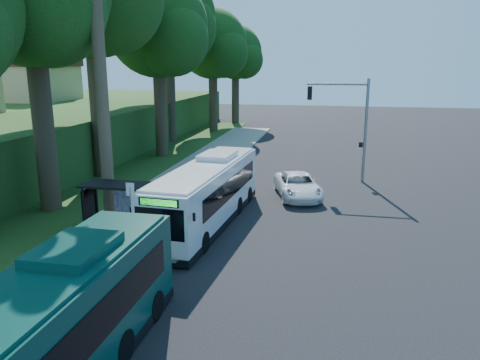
% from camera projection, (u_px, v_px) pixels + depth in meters
% --- Properties ---
extents(ground, '(140.00, 140.00, 0.00)m').
position_uv_depth(ground, '(275.00, 225.00, 23.66)').
color(ground, black).
rests_on(ground, ground).
extents(sidewalk, '(4.50, 70.00, 0.12)m').
position_uv_depth(sidewalk, '(139.00, 215.00, 25.05)').
color(sidewalk, gray).
rests_on(sidewalk, ground).
extents(red_curb, '(0.25, 30.00, 0.13)m').
position_uv_depth(red_curb, '(152.00, 245.00, 20.81)').
color(red_curb, maroon).
rests_on(red_curb, ground).
extents(grass_verge, '(8.00, 70.00, 0.06)m').
position_uv_depth(grass_verge, '(89.00, 186.00, 30.91)').
color(grass_verge, '#234719').
rests_on(grass_verge, ground).
extents(bus_shelter, '(3.20, 1.51, 2.55)m').
position_uv_depth(bus_shelter, '(114.00, 198.00, 21.90)').
color(bus_shelter, black).
rests_on(bus_shelter, ground).
extents(stop_sign_pole, '(0.35, 0.06, 3.17)m').
position_uv_depth(stop_sign_pole, '(131.00, 208.00, 19.44)').
color(stop_sign_pole, gray).
rests_on(stop_sign_pole, ground).
extents(traffic_signal_pole, '(4.10, 0.30, 7.00)m').
position_uv_depth(traffic_signal_pole, '(351.00, 117.00, 31.37)').
color(traffic_signal_pole, gray).
rests_on(traffic_signal_pole, ground).
extents(hillside_backdrop, '(24.00, 60.00, 8.80)m').
position_uv_depth(hillside_backdrop, '(9.00, 126.00, 42.48)').
color(hillside_backdrop, '#234719').
rests_on(hillside_backdrop, ground).
extents(tree_2, '(8.82, 8.40, 15.12)m').
position_uv_depth(tree_2, '(159.00, 32.00, 38.61)').
color(tree_2, '#382B1E').
rests_on(tree_2, ground).
extents(tree_3, '(10.08, 9.60, 17.28)m').
position_uv_depth(tree_3, '(168.00, 21.00, 46.23)').
color(tree_3, '#382B1E').
rests_on(tree_3, ground).
extents(tree_4, '(8.40, 8.00, 14.14)m').
position_uv_depth(tree_4, '(213.00, 47.00, 53.91)').
color(tree_4, '#382B1E').
rests_on(tree_4, ground).
extents(tree_5, '(7.35, 7.00, 12.86)m').
position_uv_depth(tree_5, '(236.00, 55.00, 61.51)').
color(tree_5, '#382B1E').
rests_on(tree_5, ground).
extents(white_bus, '(3.14, 11.29, 3.32)m').
position_uv_depth(white_bus, '(207.00, 192.00, 23.58)').
color(white_bus, silver).
rests_on(white_bus, ground).
extents(teal_bus, '(2.56, 11.49, 3.42)m').
position_uv_depth(teal_bus, '(38.00, 344.00, 10.77)').
color(teal_bus, '#0A3B33').
rests_on(teal_bus, ground).
extents(pickup, '(3.64, 5.58, 1.43)m').
position_uv_depth(pickup, '(298.00, 185.00, 28.50)').
color(pickup, white).
rests_on(pickup, ground).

